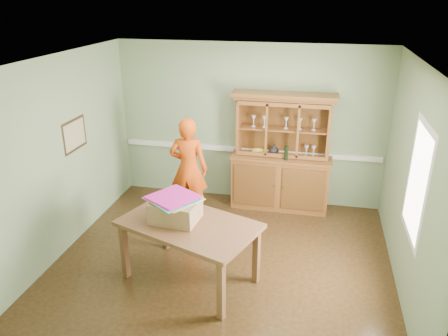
% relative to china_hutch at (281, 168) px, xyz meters
% --- Properties ---
extents(floor, '(4.50, 4.50, 0.00)m').
position_rel_china_hutch_xyz_m(floor, '(-0.58, -1.78, -0.69)').
color(floor, '#4A3117').
rests_on(floor, ground).
extents(ceiling, '(4.50, 4.50, 0.00)m').
position_rel_china_hutch_xyz_m(ceiling, '(-0.58, -1.78, 2.01)').
color(ceiling, white).
rests_on(ceiling, wall_back).
extents(wall_back, '(4.50, 0.00, 4.50)m').
position_rel_china_hutch_xyz_m(wall_back, '(-0.58, 0.22, 0.66)').
color(wall_back, gray).
rests_on(wall_back, floor).
extents(wall_left, '(0.00, 4.00, 4.00)m').
position_rel_china_hutch_xyz_m(wall_left, '(-2.83, -1.78, 0.66)').
color(wall_left, gray).
rests_on(wall_left, floor).
extents(wall_right, '(0.00, 4.00, 4.00)m').
position_rel_china_hutch_xyz_m(wall_right, '(1.67, -1.78, 0.66)').
color(wall_right, gray).
rests_on(wall_right, floor).
extents(wall_front, '(4.50, 0.00, 4.50)m').
position_rel_china_hutch_xyz_m(wall_front, '(-0.58, -3.78, 0.66)').
color(wall_front, gray).
rests_on(wall_front, floor).
extents(chair_rail, '(4.41, 0.05, 0.08)m').
position_rel_china_hutch_xyz_m(chair_rail, '(-0.58, 0.20, 0.21)').
color(chair_rail, silver).
rests_on(chair_rail, wall_back).
extents(framed_map, '(0.03, 0.60, 0.46)m').
position_rel_china_hutch_xyz_m(framed_map, '(-2.81, -1.48, 0.86)').
color(framed_map, '#312213').
rests_on(framed_map, wall_left).
extents(window_panel, '(0.03, 0.96, 1.36)m').
position_rel_china_hutch_xyz_m(window_panel, '(1.65, -2.08, 0.81)').
color(window_panel, silver).
rests_on(window_panel, wall_right).
extents(china_hutch, '(1.66, 0.55, 1.95)m').
position_rel_china_hutch_xyz_m(china_hutch, '(0.00, 0.00, 0.00)').
color(china_hutch, brown).
rests_on(china_hutch, floor).
extents(dining_table, '(1.88, 1.49, 0.82)m').
position_rel_china_hutch_xyz_m(dining_table, '(-0.90, -2.32, 0.03)').
color(dining_table, brown).
rests_on(dining_table, floor).
extents(cardboard_box, '(0.60, 0.50, 0.26)m').
position_rel_china_hutch_xyz_m(cardboard_box, '(-1.08, -2.28, 0.26)').
color(cardboard_box, '#916C4A').
rests_on(cardboard_box, dining_table).
extents(kite_stack, '(0.72, 0.72, 0.05)m').
position_rel_china_hutch_xyz_m(kite_stack, '(-1.10, -2.26, 0.42)').
color(kite_stack, yellow).
rests_on(kite_stack, cardboard_box).
extents(person, '(0.62, 0.41, 1.67)m').
position_rel_china_hutch_xyz_m(person, '(-1.39, -0.69, 0.15)').
color(person, '#E74C0E').
rests_on(person, floor).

